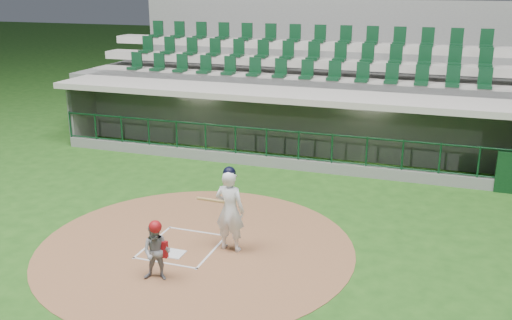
{
  "coord_description": "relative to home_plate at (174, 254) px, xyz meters",
  "views": [
    {
      "loc": [
        5.41,
        -10.91,
        5.79
      ],
      "look_at": [
        0.79,
        2.6,
        1.3
      ],
      "focal_mm": 40.0,
      "sensor_mm": 36.0,
      "label": 1
    }
  ],
  "objects": [
    {
      "name": "dirt_circle",
      "position": [
        0.3,
        0.5,
        -0.02
      ],
      "size": [
        7.2,
        7.2,
        0.01
      ],
      "primitive_type": "cylinder",
      "color": "brown",
      "rests_on": "ground"
    },
    {
      "name": "catcher",
      "position": [
        0.19,
        -1.09,
        0.62
      ],
      "size": [
        0.67,
        0.57,
        1.28
      ],
      "color": "gray",
      "rests_on": "dirt_circle"
    },
    {
      "name": "home_plate",
      "position": [
        0.0,
        0.0,
        0.0
      ],
      "size": [
        0.43,
        0.43,
        0.02
      ],
      "primitive_type": "cube",
      "color": "silver",
      "rests_on": "dirt_circle"
    },
    {
      "name": "seating_deck",
      "position": [
        0.0,
        11.61,
        1.4
      ],
      "size": [
        17.0,
        6.72,
        5.15
      ],
      "color": "slate",
      "rests_on": "ground"
    },
    {
      "name": "dugout_structure",
      "position": [
        0.18,
        8.53,
        0.94
      ],
      "size": [
        16.4,
        3.7,
        3.0
      ],
      "color": "gray",
      "rests_on": "ground"
    },
    {
      "name": "batter_box_chalk",
      "position": [
        0.0,
        0.4,
        -0.0
      ],
      "size": [
        1.55,
        1.8,
        0.01
      ],
      "color": "silver",
      "rests_on": "ground"
    },
    {
      "name": "batter",
      "position": [
        1.09,
        0.63,
        0.97
      ],
      "size": [
        0.9,
        0.89,
        1.96
      ],
      "color": "white",
      "rests_on": "dirt_circle"
    },
    {
      "name": "ground",
      "position": [
        0.0,
        0.7,
        -0.02
      ],
      "size": [
        120.0,
        120.0,
        0.0
      ],
      "primitive_type": "plane",
      "color": "#1F4C15",
      "rests_on": "ground"
    }
  ]
}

